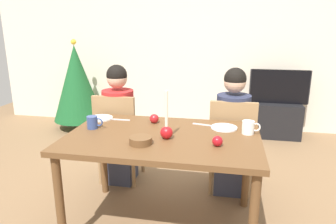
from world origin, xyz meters
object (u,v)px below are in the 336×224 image
Objects in this scene: dining_table at (163,146)px; tv_stand at (276,120)px; plate_right at (224,128)px; bowl_walnuts at (141,140)px; chair_right at (232,141)px; apple_near_candle at (154,119)px; person_left_child at (119,127)px; candle_centerpiece at (166,129)px; person_right_child at (232,134)px; apple_by_left_plate at (217,141)px; mug_left at (93,122)px; christmas_tree at (77,83)px; plate_left at (100,118)px; chair_left at (118,133)px; mug_right at (249,127)px; tv at (279,87)px.

dining_table is 2.19× the size of tv_stand.
plate_right is 1.32× the size of bowl_walnuts.
apple_near_candle is (-0.64, -0.34, 0.28)m from chair_right.
tv_stand is 8.49× the size of apple_near_candle.
person_left_child is at bearing -135.91° from tv_stand.
candle_centerpiece is at bearing -49.10° from person_left_child.
person_right_child is 0.82m from apple_by_left_plate.
plate_right is at bearing 11.01° from mug_left.
plate_left is at bearing -58.00° from christmas_tree.
mug_left is 0.98m from apple_by_left_plate.
person_left_child reaches higher than chair_left.
plate_right is at bearing 152.56° from mug_right.
person_right_child is at bearing 28.96° from mug_left.
bowl_walnuts is (0.45, -0.25, -0.02)m from mug_left.
mug_right is (1.18, 0.10, -0.00)m from mug_left.
chair_right reaches higher than plate_right.
bowl_walnuts is 0.47m from apple_near_candle.
plate_right is (-0.71, -2.06, 0.05)m from tv.
tv_stand is 5.00× the size of mug_left.
person_right_child reaches higher than plate_right.
mug_left is at bearing -89.26° from chair_left.
person_right_child reaches higher than apple_by_left_plate.
apple_by_left_plate reaches higher than tv_stand.
bowl_walnuts is (-0.62, -0.84, 0.21)m from person_right_child.
person_right_child reaches higher than tv_stand.
dining_table is at bearing 60.89° from bowl_walnuts.
candle_centerpiece is 4.57× the size of apple_near_candle.
person_left_child reaches higher than chair_right.
person_right_child is (1.08, 0.03, 0.06)m from chair_left.
plate_right is at bearing -21.62° from person_left_child.
candle_centerpiece is 0.61m from mug_right.
candle_centerpiece is (0.61, -0.67, 0.31)m from chair_left.
christmas_tree is 2.39m from mug_left.
plate_right is (0.40, 0.31, -0.06)m from candle_centerpiece.
tv is at bearing 63.57° from dining_table.
christmas_tree reaches higher than candle_centerpiece.
tv is (1.71, 1.66, 0.14)m from person_left_child.
mug_right is at bearing -27.44° from plate_right.
mug_right is at bearing -22.52° from person_left_child.
tv is 5.13× the size of bowl_walnuts.
bowl_walnuts is (-0.55, -0.44, 0.02)m from plate_right.
apple_by_left_plate is (-0.11, -0.78, 0.22)m from person_right_child.
chair_right reaches higher than mug_right.
tv is 2.18m from plate_right.
mug_left is (-1.00, -0.19, 0.04)m from plate_right.
candle_centerpiece reaches higher than apple_by_left_plate.
christmas_tree reaches higher than chair_right.
candle_centerpiece is at bearing 41.93° from bowl_walnuts.
mug_left is 1.18m from mug_right.
tv_stand is at bearing 48.77° from plate_left.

